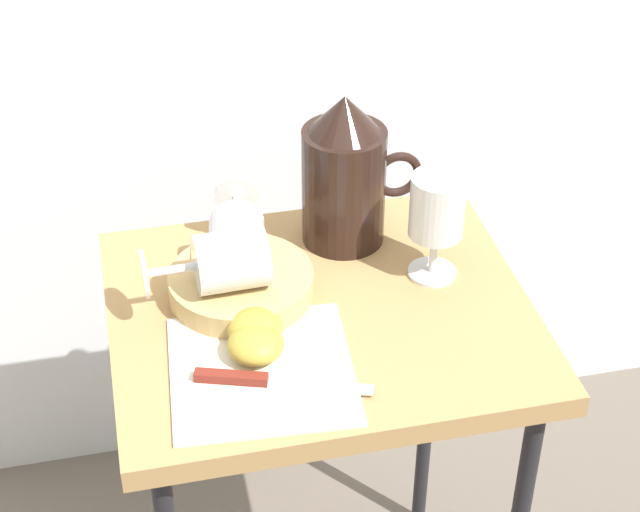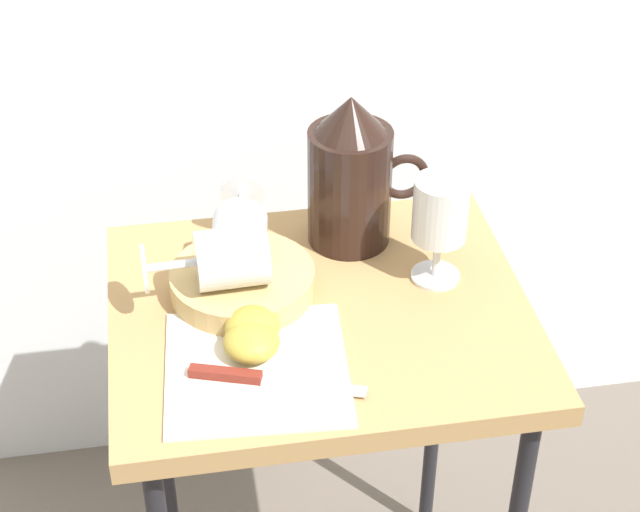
% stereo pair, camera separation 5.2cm
% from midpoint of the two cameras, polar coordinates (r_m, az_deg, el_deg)
% --- Properties ---
extents(table, '(0.53, 0.45, 0.68)m').
position_cam_midpoint_polar(table, '(1.36, 1.10, -5.31)').
color(table, '#AD8451').
rests_on(table, ground_plane).
extents(linen_napkin, '(0.23, 0.23, 0.00)m').
position_cam_midpoint_polar(linen_napkin, '(1.22, -2.26, -6.16)').
color(linen_napkin, silver).
rests_on(linen_napkin, table).
extents(basket_tray, '(0.18, 0.18, 0.03)m').
position_cam_midpoint_polar(basket_tray, '(1.32, -3.13, -1.47)').
color(basket_tray, tan).
rests_on(basket_tray, table).
extents(pitcher, '(0.16, 0.11, 0.22)m').
position_cam_midpoint_polar(pitcher, '(1.38, 2.76, 3.96)').
color(pitcher, black).
rests_on(pitcher, table).
extents(wine_glass_upright, '(0.07, 0.07, 0.15)m').
position_cam_midpoint_polar(wine_glass_upright, '(1.31, 7.71, 2.19)').
color(wine_glass_upright, silver).
rests_on(wine_glass_upright, table).
extents(wine_glass_tipped_near, '(0.15, 0.08, 0.08)m').
position_cam_midpoint_polar(wine_glass_tipped_near, '(1.27, -3.89, -0.15)').
color(wine_glass_tipped_near, silver).
rests_on(wine_glass_tipped_near, basket_tray).
extents(wine_glass_tipped_far, '(0.09, 0.16, 0.07)m').
position_cam_midpoint_polar(wine_glass_tipped_far, '(1.31, -3.31, 1.02)').
color(wine_glass_tipped_far, silver).
rests_on(wine_glass_tipped_far, basket_tray).
extents(apple_half_left, '(0.07, 0.07, 0.04)m').
position_cam_midpoint_polar(apple_half_left, '(1.22, -2.55, -4.75)').
color(apple_half_left, '#B29938').
rests_on(apple_half_left, linen_napkin).
extents(apple_half_right, '(0.07, 0.07, 0.04)m').
position_cam_midpoint_polar(apple_half_right, '(1.25, -2.52, -3.85)').
color(apple_half_right, '#B29938').
rests_on(apple_half_right, linen_napkin).
extents(knife, '(0.20, 0.08, 0.01)m').
position_cam_midpoint_polar(knife, '(1.20, -2.56, -6.69)').
color(knife, silver).
rests_on(knife, linen_napkin).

